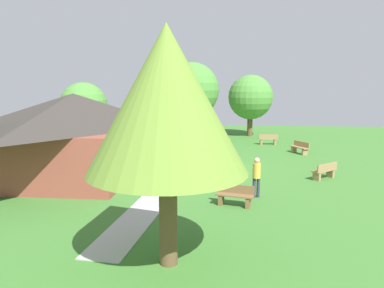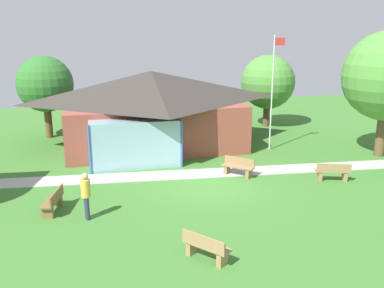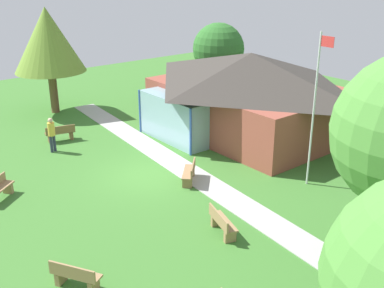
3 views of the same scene
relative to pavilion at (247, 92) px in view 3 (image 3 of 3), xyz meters
The scene contains 11 objects.
ground_plane 7.74m from the pavilion, 79.19° to the right, with size 44.00×44.00×0.00m, color #3D752D.
pavilion is the anchor object (origin of this frame).
footpath 6.31m from the pavilion, 76.38° to the right, with size 23.01×1.30×0.03m, color #ADADA8.
flagpole 6.96m from the pavilion, 22.86° to the right, with size 0.64×0.08×6.31m.
bench_mid_right 10.80m from the pavilion, 49.41° to the right, with size 1.56×0.89×0.84m.
bench_rear_near_path 7.31m from the pavilion, 64.45° to the right, with size 1.38×1.37×0.84m.
bench_mid_left 10.07m from the pavilion, 120.43° to the right, with size 0.79×1.56×0.84m.
bench_front_right 14.87m from the pavilion, 64.08° to the right, with size 1.52×1.14×0.84m.
visitor_strolling_lawn 10.28m from the pavilion, 111.90° to the right, with size 0.34×0.34×1.74m.
tree_behind_pavilion_left 6.94m from the pavilion, 151.16° to the left, with size 3.40×3.40×5.06m.
tree_west_hedge 12.16m from the pavilion, 146.21° to the right, with size 4.19×4.19×6.33m.
Camera 3 is at (15.76, -10.39, 8.73)m, focal length 44.05 mm.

